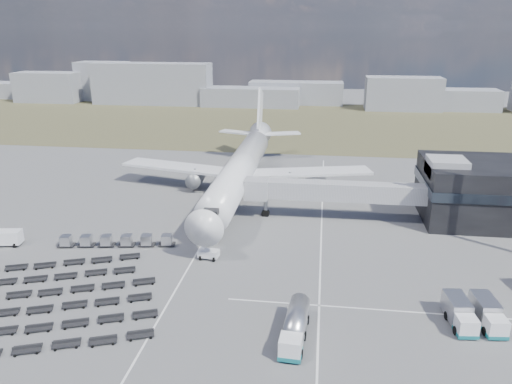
# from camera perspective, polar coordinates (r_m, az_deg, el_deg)

# --- Properties ---
(ground) EXTENTS (420.00, 420.00, 0.00)m
(ground) POSITION_cam_1_polar(r_m,az_deg,el_deg) (70.04, -6.01, -8.48)
(ground) COLOR #565659
(ground) RESTS_ON ground
(grass_strip) EXTENTS (420.00, 90.00, 0.01)m
(grass_strip) POSITION_cam_1_polar(r_m,az_deg,el_deg) (174.13, 2.53, 7.98)
(grass_strip) COLOR #453E29
(grass_strip) RESTS_ON ground
(lane_markings) EXTENTS (47.12, 110.00, 0.01)m
(lane_markings) POSITION_cam_1_polar(r_m,az_deg,el_deg) (71.19, 2.31, -7.92)
(lane_markings) COLOR silver
(lane_markings) RESTS_ON ground
(jet_bridge) EXTENTS (30.30, 3.80, 7.05)m
(jet_bridge) POSITION_cam_1_polar(r_m,az_deg,el_deg) (85.20, 7.60, 0.13)
(jet_bridge) COLOR #939399
(jet_bridge) RESTS_ON ground
(airliner) EXTENTS (51.59, 64.53, 17.62)m
(airliner) POSITION_cam_1_polar(r_m,az_deg,el_deg) (97.81, -1.69, 2.84)
(airliner) COLOR white
(airliner) RESTS_ON ground
(skyline) EXTENTS (307.65, 24.45, 16.98)m
(skyline) POSITION_cam_1_polar(r_m,az_deg,el_deg) (210.65, 3.00, 11.56)
(skyline) COLOR gray
(skyline) RESTS_ON ground
(fuel_tanker) EXTENTS (2.91, 9.27, 2.95)m
(fuel_tanker) POSITION_cam_1_polar(r_m,az_deg,el_deg) (54.71, 4.48, -15.03)
(fuel_tanker) COLOR white
(fuel_tanker) RESTS_ON ground
(pushback_tug) EXTENTS (3.02, 1.88, 1.34)m
(pushback_tug) POSITION_cam_1_polar(r_m,az_deg,el_deg) (71.92, -5.44, -7.11)
(pushback_tug) COLOR white
(pushback_tug) RESTS_ON ground
(utility_van) EXTENTS (4.73, 2.72, 2.37)m
(utility_van) POSITION_cam_1_polar(r_m,az_deg,el_deg) (84.49, -26.65, -4.73)
(utility_van) COLOR white
(utility_van) RESTS_ON ground
(catering_truck) EXTENTS (4.44, 7.21, 3.08)m
(catering_truck) POSITION_cam_1_polar(r_m,az_deg,el_deg) (101.94, 6.83, 1.18)
(catering_truck) COLOR white
(catering_truck) RESTS_ON ground
(service_trucks_near) EXTENTS (5.90, 6.84, 2.56)m
(service_trucks_near) POSITION_cam_1_polar(r_m,az_deg,el_deg) (61.65, 23.62, -12.61)
(service_trucks_near) COLOR white
(service_trucks_near) RESTS_ON ground
(uld_row) EXTENTS (17.56, 4.23, 1.59)m
(uld_row) POSITION_cam_1_polar(r_m,az_deg,el_deg) (78.18, -15.65, -5.36)
(uld_row) COLOR black
(uld_row) RESTS_ON ground
(baggage_dollies) EXTENTS (30.41, 28.50, 0.68)m
(baggage_dollies) POSITION_cam_1_polar(r_m,az_deg,el_deg) (66.16, -23.17, -11.39)
(baggage_dollies) COLOR black
(baggage_dollies) RESTS_ON ground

